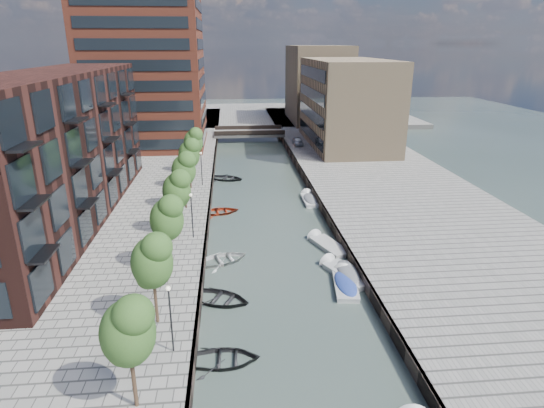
{
  "coord_description": "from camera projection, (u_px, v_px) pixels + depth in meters",
  "views": [
    {
      "loc": [
        -3.65,
        -13.84,
        17.38
      ],
      "look_at": [
        0.0,
        25.23,
        3.5
      ],
      "focal_mm": 30.0,
      "sensor_mm": 36.0,
      "label": 1
    }
  ],
  "objects": [
    {
      "name": "sloop_2",
      "position": [
        220.0,
        213.0,
        49.29
      ],
      "size": [
        4.59,
        3.63,
        0.86
      ],
      "primitive_type": "imported",
      "rotation": [
        0.0,
        0.0,
        1.74
      ],
      "color": "maroon",
      "rests_on": "ground"
    },
    {
      "name": "water",
      "position": [
        261.0,
        191.0,
        56.65
      ],
      "size": [
        300.0,
        300.0,
        0.0
      ],
      "primitive_type": "plane",
      "color": "#38473F",
      "rests_on": "ground"
    },
    {
      "name": "bridge",
      "position": [
        249.0,
        133.0,
        86.23
      ],
      "size": [
        13.0,
        6.0,
        1.3
      ],
      "color": "gray",
      "rests_on": "ground"
    },
    {
      "name": "tree_0",
      "position": [
        127.0,
        329.0,
        20.35
      ],
      "size": [
        2.5,
        2.5,
        5.95
      ],
      "color": "#382619",
      "rests_on": "quay_left"
    },
    {
      "name": "motorboat_2",
      "position": [
        326.0,
        245.0,
        41.34
      ],
      "size": [
        3.32,
        5.16,
        1.63
      ],
      "color": "beige",
      "rests_on": "ground"
    },
    {
      "name": "lamp_0",
      "position": [
        170.0,
        312.0,
        24.81
      ],
      "size": [
        0.24,
        0.24,
        4.12
      ],
      "color": "black",
      "rests_on": "quay_left"
    },
    {
      "name": "tree_5",
      "position": [
        189.0,
        153.0,
        53.2
      ],
      "size": [
        2.5,
        2.5,
        5.95
      ],
      "color": "#382619",
      "rests_on": "quay_left"
    },
    {
      "name": "far_closure",
      "position": [
        244.0,
        116.0,
        112.81
      ],
      "size": [
        80.0,
        40.0,
        1.0
      ],
      "primitive_type": "cube",
      "color": "gray",
      "rests_on": "ground"
    },
    {
      "name": "car",
      "position": [
        298.0,
        141.0,
        77.52
      ],
      "size": [
        1.61,
        3.9,
        1.32
      ],
      "primitive_type": "imported",
      "rotation": [
        0.0,
        0.0,
        0.01
      ],
      "color": "silver",
      "rests_on": "quay_right"
    },
    {
      "name": "tree_6",
      "position": [
        193.0,
        141.0,
        59.77
      ],
      "size": [
        2.5,
        2.5,
        5.95
      ],
      "color": "#382619",
      "rests_on": "quay_left"
    },
    {
      "name": "sloop_3",
      "position": [
        223.0,
        262.0,
        38.29
      ],
      "size": [
        5.32,
        4.64,
        0.92
      ],
      "primitive_type": "imported",
      "rotation": [
        0.0,
        0.0,
        1.97
      ],
      "color": "silver",
      "rests_on": "ground"
    },
    {
      "name": "sloop_1",
      "position": [
        224.0,
        362.0,
        26.23
      ],
      "size": [
        4.34,
        3.16,
        0.88
      ],
      "primitive_type": "imported",
      "rotation": [
        0.0,
        0.0,
        1.54
      ],
      "color": "black",
      "rests_on": "ground"
    },
    {
      "name": "tree_1",
      "position": [
        152.0,
        259.0,
        26.92
      ],
      "size": [
        2.5,
        2.5,
        5.95
      ],
      "color": "#382619",
      "rests_on": "quay_left"
    },
    {
      "name": "motorboat_4",
      "position": [
        310.0,
        199.0,
        53.08
      ],
      "size": [
        1.66,
        4.72,
        1.57
      ],
      "color": "silver",
      "rests_on": "ground"
    },
    {
      "name": "motorboat_1",
      "position": [
        344.0,
        272.0,
        36.13
      ],
      "size": [
        3.64,
        5.29,
        1.68
      ],
      "color": "beige",
      "rests_on": "ground"
    },
    {
      "name": "tree_2",
      "position": [
        167.0,
        217.0,
        33.49
      ],
      "size": [
        2.5,
        2.5,
        5.95
      ],
      "color": "#382619",
      "rests_on": "quay_left"
    },
    {
      "name": "tan_block_far",
      "position": [
        318.0,
        84.0,
        100.11
      ],
      "size": [
        12.0,
        20.0,
        16.0
      ],
      "primitive_type": "cube",
      "color": "tan",
      "rests_on": "quay_right"
    },
    {
      "name": "motorboat_3",
      "position": [
        345.0,
        283.0,
        34.5
      ],
      "size": [
        2.24,
        4.89,
        1.57
      ],
      "color": "#BCBCBA",
      "rests_on": "ground"
    },
    {
      "name": "apartment_block",
      "position": [
        57.0,
        149.0,
        42.84
      ],
      "size": [
        8.0,
        38.0,
        14.0
      ],
      "primitive_type": "cube",
      "color": "black",
      "rests_on": "quay_left"
    },
    {
      "name": "tree_3",
      "position": [
        176.0,
        189.0,
        40.06
      ],
      "size": [
        2.5,
        2.5,
        5.95
      ],
      "color": "#382619",
      "rests_on": "quay_left"
    },
    {
      "name": "quay_wall_left",
      "position": [
        212.0,
        189.0,
        55.95
      ],
      "size": [
        0.25,
        140.0,
        1.0
      ],
      "primitive_type": "cube",
      "color": "#332823",
      "rests_on": "ground"
    },
    {
      "name": "sloop_4",
      "position": [
        227.0,
        180.0,
        61.36
      ],
      "size": [
        5.42,
        4.65,
        0.95
      ],
      "primitive_type": "imported",
      "rotation": [
        0.0,
        0.0,
        1.21
      ],
      "color": "black",
      "rests_on": "ground"
    },
    {
      "name": "sloop_0",
      "position": [
        219.0,
        301.0,
        32.42
      ],
      "size": [
        5.52,
        4.86,
        0.95
      ],
      "primitive_type": "imported",
      "rotation": [
        0.0,
        0.0,
        1.15
      ],
      "color": "black",
      "rests_on": "ground"
    },
    {
      "name": "quay_wall_right",
      "position": [
        309.0,
        186.0,
        57.02
      ],
      "size": [
        0.25,
        140.0,
        1.0
      ],
      "primitive_type": "cube",
      "color": "#332823",
      "rests_on": "ground"
    },
    {
      "name": "tower",
      "position": [
        144.0,
        53.0,
        73.29
      ],
      "size": [
        18.0,
        18.0,
        30.0
      ],
      "primitive_type": "cube",
      "color": "brown",
      "rests_on": "quay_left"
    },
    {
      "name": "tree_4",
      "position": [
        184.0,
        168.0,
        46.63
      ],
      "size": [
        2.5,
        2.5,
        5.95
      ],
      "color": "#382619",
      "rests_on": "quay_left"
    },
    {
      "name": "lamp_2",
      "position": [
        201.0,
        165.0,
        54.85
      ],
      "size": [
        0.24,
        0.24,
        4.12
      ],
      "color": "black",
      "rests_on": "quay_left"
    },
    {
      "name": "quay_right",
      "position": [
        386.0,
        184.0,
        57.89
      ],
      "size": [
        20.0,
        140.0,
        1.0
      ],
      "primitive_type": "cube",
      "color": "gray",
      "rests_on": "ground"
    },
    {
      "name": "tan_block_near",
      "position": [
        347.0,
        103.0,
        76.04
      ],
      "size": [
        12.0,
        25.0,
        14.0
      ],
      "primitive_type": "cube",
      "color": "tan",
      "rests_on": "quay_right"
    },
    {
      "name": "lamp_1",
      "position": [
        192.0,
        211.0,
        39.83
      ],
      "size": [
        0.24,
        0.24,
        4.12
      ],
      "color": "black",
      "rests_on": "quay_left"
    }
  ]
}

